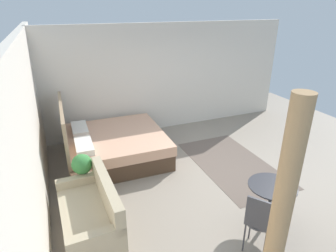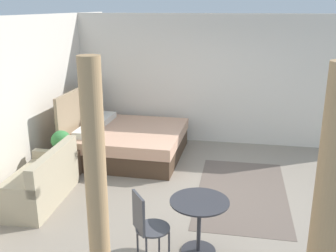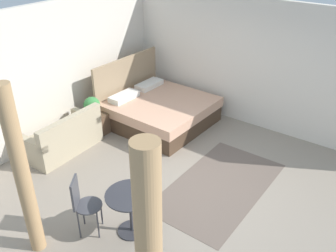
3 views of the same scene
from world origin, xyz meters
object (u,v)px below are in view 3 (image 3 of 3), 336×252
(bed, at_px, (158,110))
(balcony_table, at_px, (131,206))
(nightstand, at_px, (98,123))
(potted_plant, at_px, (92,106))
(couch, at_px, (64,138))
(cafe_chair_near_window, at_px, (82,201))

(bed, distance_m, balcony_table, 3.41)
(bed, xyz_separation_m, nightstand, (-1.15, 0.76, -0.09))
(bed, height_order, potted_plant, bed)
(bed, relative_size, potted_plant, 4.94)
(couch, distance_m, balcony_table, 2.67)
(balcony_table, height_order, cafe_chair_near_window, cafe_chair_near_window)
(potted_plant, bearing_deg, nightstand, -2.90)
(bed, distance_m, nightstand, 1.38)
(nightstand, xyz_separation_m, balcony_table, (-1.76, -2.52, 0.26))
(couch, distance_m, nightstand, 0.91)
(couch, bearing_deg, nightstand, -0.75)
(potted_plant, xyz_separation_m, balcony_table, (-1.66, -2.52, -0.21))
(couch, xyz_separation_m, potted_plant, (0.81, -0.01, 0.41))
(nightstand, xyz_separation_m, cafe_chair_near_window, (-2.16, -1.96, 0.34))
(nightstand, height_order, cafe_chair_near_window, cafe_chair_near_window)
(bed, xyz_separation_m, potted_plant, (-1.25, 0.76, 0.37))
(bed, bearing_deg, potted_plant, 148.77)
(bed, relative_size, couch, 1.38)
(couch, bearing_deg, balcony_table, -108.65)
(couch, xyz_separation_m, balcony_table, (-0.85, -2.53, 0.20))
(couch, distance_m, potted_plant, 0.90)
(potted_plant, relative_size, balcony_table, 0.60)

